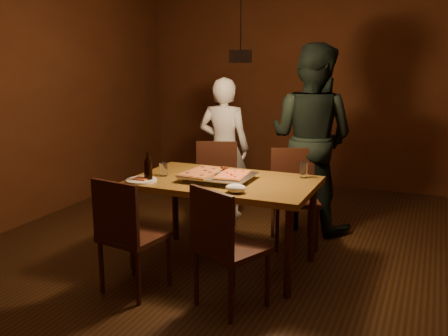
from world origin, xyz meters
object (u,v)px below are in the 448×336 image
at_px(beer_bottle_b, 149,168).
at_px(pendant_lamp, 240,55).
at_px(beer_bottle_a, 148,166).
at_px(plate_slice, 141,180).
at_px(chair_near_right, 223,238).
at_px(chair_far_left, 216,178).
at_px(diner_dark, 311,138).
at_px(chair_near_left, 126,226).
at_px(dining_table, 224,188).
at_px(pizza_tray, 219,177).
at_px(diner_white, 224,148).
at_px(chair_far_right, 294,187).

relative_size(beer_bottle_b, pendant_lamp, 0.21).
bearing_deg(pendant_lamp, beer_bottle_a, -157.10).
bearing_deg(plate_slice, chair_near_right, -24.28).
relative_size(chair_far_left, diner_dark, 0.29).
bearing_deg(chair_far_left, diner_dark, -173.31).
bearing_deg(chair_far_left, chair_near_left, 70.25).
relative_size(dining_table, chair_near_left, 3.09).
relative_size(chair_near_right, beer_bottle_a, 2.30).
bearing_deg(beer_bottle_b, pendant_lamp, 24.03).
bearing_deg(pendant_lamp, pizza_tray, -161.49).
relative_size(pizza_tray, pendant_lamp, 0.50).
height_order(plate_slice, pendant_lamp, pendant_lamp).
bearing_deg(diner_white, dining_table, 106.90).
distance_m(chair_far_left, pizza_tray, 0.97).
relative_size(chair_near_right, diner_dark, 0.30).
bearing_deg(dining_table, chair_near_left, -119.78).
height_order(chair_near_left, pendant_lamp, pendant_lamp).
relative_size(chair_far_left, chair_near_right, 0.96).
relative_size(chair_far_right, pendant_lamp, 0.50).
xyz_separation_m(chair_near_left, diner_dark, (0.87, 2.02, 0.40)).
bearing_deg(chair_far_right, plate_slice, 23.39).
xyz_separation_m(chair_far_right, chair_near_right, (-0.09, -1.48, 0.00)).
bearing_deg(chair_far_right, pendant_lamp, 46.87).
bearing_deg(chair_far_right, beer_bottle_b, 24.25).
bearing_deg(diner_dark, chair_near_left, 80.16).
xyz_separation_m(beer_bottle_b, diner_dark, (0.98, 1.52, 0.07)).
relative_size(chair_near_left, pizza_tray, 0.88).
distance_m(beer_bottle_a, beer_bottle_b, 0.02).
bearing_deg(beer_bottle_a, pizza_tray, 24.21).
bearing_deg(diner_dark, pizza_tray, 83.68).
xyz_separation_m(chair_far_right, pendant_lamp, (-0.26, -0.74, 1.22)).
relative_size(beer_bottle_b, plate_slice, 0.90).
bearing_deg(chair_far_left, plate_slice, 62.20).
bearing_deg(plate_slice, dining_table, 27.21).
height_order(diner_dark, pendant_lamp, pendant_lamp).
bearing_deg(dining_table, plate_slice, -152.79).
distance_m(chair_far_right, diner_dark, 0.62).
height_order(dining_table, chair_near_right, chair_near_right).
bearing_deg(diner_dark, beer_bottle_a, 70.33).
height_order(pizza_tray, plate_slice, pizza_tray).
xyz_separation_m(beer_bottle_b, diner_white, (0.02, 1.53, -0.10)).
bearing_deg(chair_near_right, diner_white, 137.29).
bearing_deg(plate_slice, chair_near_left, -71.56).
bearing_deg(pizza_tray, chair_near_left, -116.67).
xyz_separation_m(dining_table, beer_bottle_a, (-0.56, -0.27, 0.19)).
bearing_deg(beer_bottle_b, diner_dark, 57.31).
bearing_deg(pendant_lamp, diner_dark, 76.30).
xyz_separation_m(chair_far_left, beer_bottle_a, (-0.13, -1.09, 0.33)).
height_order(dining_table, chair_near_left, chair_near_left).
bearing_deg(beer_bottle_a, dining_table, 25.83).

